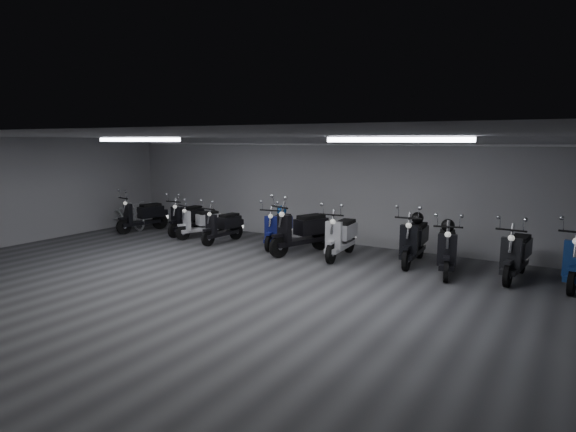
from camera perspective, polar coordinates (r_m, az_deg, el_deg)
The scene contains 21 objects.
floor at distance 9.16m, azimuth -8.46°, elevation -8.60°, with size 14.00×10.00×0.01m, color #3A3A3D.
ceiling at distance 8.74m, azimuth -8.89°, elevation 9.25°, with size 14.00×10.00×0.01m, color gray.
back_wall at distance 13.04m, azimuth 5.65°, elevation 2.99°, with size 14.00×0.01×2.80m, color #99999B.
left_wall at distance 14.37m, azimuth -30.58°, elevation 2.34°, with size 0.01×10.00×2.80m, color #99999B.
fluor_strip_left at distance 11.56m, azimuth -17.13°, elevation 8.54°, with size 2.40×0.18×0.08m, color white.
fluor_strip_right at distance 8.12m, azimuth 12.58°, elevation 8.72°, with size 2.40×0.18×0.08m, color white.
conduit at distance 12.89m, azimuth 5.57°, elevation 8.35°, with size 0.05×0.05×13.60m, color white.
scooter_0 at distance 15.22m, azimuth -16.75°, elevation 0.69°, with size 0.59×1.77×1.32m, color black, non-canonical shape.
scooter_1 at distance 14.46m, azimuth -11.80°, elevation 0.37°, with size 0.57×1.71×1.27m, color black, non-canonical shape.
scooter_2 at distance 13.86m, azimuth -10.29°, elevation -0.13°, with size 0.53×1.59×1.18m, color silver, non-canonical shape.
scooter_3 at distance 13.12m, azimuth -7.71°, elevation -0.52°, with size 0.54×1.63×1.21m, color black, non-canonical shape.
scooter_4 at distance 12.45m, azimuth -1.16°, elevation -0.78°, with size 0.57×1.72×1.28m, color navy, non-canonical shape.
scooter_5 at distance 11.73m, azimuth 1.50°, elevation -0.88°, with size 0.66×1.99×1.48m, color black, non-canonical shape.
scooter_6 at distance 11.37m, azimuth 6.22°, elevation -1.54°, with size 0.61×1.84×1.37m, color silver, non-canonical shape.
scooter_7 at distance 11.10m, azimuth 14.56°, elevation -1.97°, with size 0.63×1.88×1.40m, color black, non-canonical shape.
scooter_8 at distance 10.46m, azimuth 18.14°, elevation -2.90°, with size 0.61×1.82×1.35m, color black, non-canonical shape.
scooter_9 at distance 10.54m, azimuth 25.19°, elevation -3.24°, with size 0.60×1.81×1.35m, color black, non-canonical shape.
bicycle at distance 15.81m, azimuth -18.24°, elevation 0.47°, with size 0.59×1.67×1.08m, color silver.
helmet_0 at distance 10.66m, azimuth 18.22°, elevation -1.06°, with size 0.28×0.28×0.28m, color black.
helmet_1 at distance 12.63m, azimuth -0.76°, elevation 0.65°, with size 0.26×0.26×0.26m, color navy.
helmet_2 at distance 11.29m, azimuth 14.92°, elevation -0.23°, with size 0.27×0.27×0.27m, color black.
Camera 1 is at (5.65, -6.67, 2.74)m, focal length 30.36 mm.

